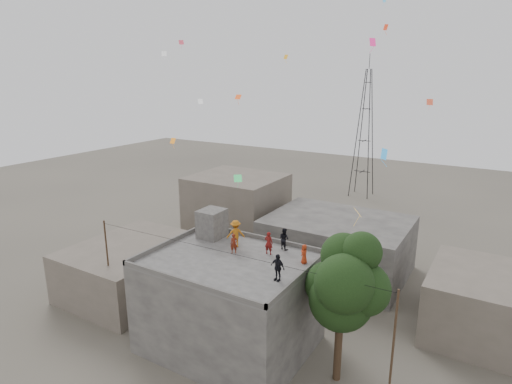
# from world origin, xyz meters

# --- Properties ---
(ground) EXTENTS (140.00, 140.00, 0.00)m
(ground) POSITION_xyz_m (0.00, 0.00, 0.00)
(ground) COLOR #4F4A41
(ground) RESTS_ON ground
(main_building) EXTENTS (10.00, 8.00, 6.10)m
(main_building) POSITION_xyz_m (0.00, 0.00, 3.05)
(main_building) COLOR #44423F
(main_building) RESTS_ON ground
(parapet) EXTENTS (10.00, 8.00, 0.30)m
(parapet) POSITION_xyz_m (0.00, 0.00, 6.25)
(parapet) COLOR #44423F
(parapet) RESTS_ON main_building
(stair_head_box) EXTENTS (1.60, 1.80, 2.00)m
(stair_head_box) POSITION_xyz_m (-3.20, 2.60, 7.10)
(stair_head_box) COLOR #44423F
(stair_head_box) RESTS_ON main_building
(neighbor_west) EXTENTS (8.00, 10.00, 4.00)m
(neighbor_west) POSITION_xyz_m (-11.00, 2.00, 2.00)
(neighbor_west) COLOR #60574B
(neighbor_west) RESTS_ON ground
(neighbor_north) EXTENTS (12.00, 9.00, 5.00)m
(neighbor_north) POSITION_xyz_m (2.00, 14.00, 2.50)
(neighbor_north) COLOR #44423F
(neighbor_north) RESTS_ON ground
(neighbor_northwest) EXTENTS (9.00, 8.00, 7.00)m
(neighbor_northwest) POSITION_xyz_m (-10.00, 16.00, 3.50)
(neighbor_northwest) COLOR #60574B
(neighbor_northwest) RESTS_ON ground
(neighbor_east) EXTENTS (7.00, 8.00, 4.40)m
(neighbor_east) POSITION_xyz_m (14.00, 10.00, 2.20)
(neighbor_east) COLOR #60574B
(neighbor_east) RESTS_ON ground
(tree) EXTENTS (4.90, 4.60, 9.10)m
(tree) POSITION_xyz_m (7.37, 0.60, 6.10)
(tree) COLOR black
(tree) RESTS_ON ground
(utility_line) EXTENTS (20.12, 0.62, 7.40)m
(utility_line) POSITION_xyz_m (0.50, -1.25, 3.83)
(utility_line) COLOR black
(utility_line) RESTS_ON ground
(transmission_tower) EXTENTS (2.97, 2.97, 20.01)m
(transmission_tower) POSITION_xyz_m (-4.00, 40.00, 9.07)
(transmission_tower) COLOR black
(transmission_tower) RESTS_ON ground
(person_red_adult) EXTENTS (0.59, 0.43, 1.51)m
(person_red_adult) POSITION_xyz_m (1.71, 2.03, 6.85)
(person_red_adult) COLOR maroon
(person_red_adult) RESTS_ON main_building
(person_orange_child) EXTENTS (0.69, 0.69, 1.21)m
(person_orange_child) POSITION_xyz_m (4.25, 1.93, 6.71)
(person_orange_child) COLOR #AE3113
(person_orange_child) RESTS_ON main_building
(person_dark_child) EXTENTS (0.84, 0.74, 1.45)m
(person_dark_child) POSITION_xyz_m (2.18, 3.27, 6.82)
(person_dark_child) COLOR black
(person_dark_child) RESTS_ON main_building
(person_dark_adult) EXTENTS (0.97, 0.52, 1.57)m
(person_dark_adult) POSITION_xyz_m (3.93, -0.89, 6.89)
(person_dark_adult) COLOR black
(person_dark_adult) RESTS_ON main_building
(person_orange_adult) EXTENTS (1.37, 1.29, 1.86)m
(person_orange_adult) POSITION_xyz_m (-0.76, 1.95, 7.03)
(person_orange_adult) COLOR #BE6A15
(person_orange_adult) RESTS_ON main_building
(person_red_child) EXTENTS (0.57, 0.53, 1.30)m
(person_red_child) POSITION_xyz_m (-0.27, 1.00, 6.75)
(person_red_child) COLOR maroon
(person_red_child) RESTS_ON main_building
(kites) EXTENTS (20.80, 17.73, 12.91)m
(kites) POSITION_xyz_m (1.20, 6.23, 15.79)
(kites) COLOR orange
(kites) RESTS_ON ground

